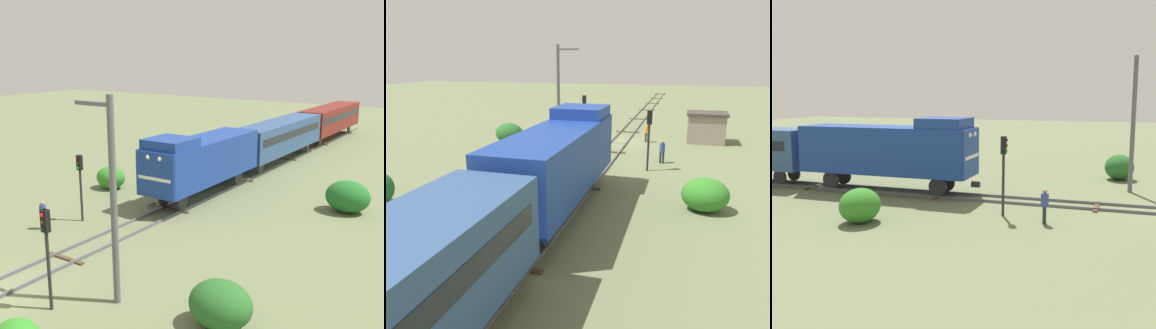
# 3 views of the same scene
# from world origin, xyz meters

# --- Properties ---
(ground_plane) EXTENTS (163.98, 163.98, 0.00)m
(ground_plane) POSITION_xyz_m (0.00, 0.00, 0.00)
(ground_plane) COLOR #66704C
(railway_track) EXTENTS (2.40, 109.32, 0.16)m
(railway_track) POSITION_xyz_m (0.00, 0.00, 0.07)
(railway_track) COLOR #595960
(railway_track) RESTS_ON ground
(locomotive) EXTENTS (2.90, 11.60, 4.60)m
(locomotive) POSITION_xyz_m (0.00, 17.12, 2.77)
(locomotive) COLOR navy
(locomotive) RESTS_ON railway_track
(traffic_signal_near) EXTENTS (0.32, 0.34, 4.18)m
(traffic_signal_near) POSITION_xyz_m (3.20, 0.95, 2.91)
(traffic_signal_near) COLOR #262628
(traffic_signal_near) RESTS_ON ground
(traffic_signal_mid) EXTENTS (0.32, 0.34, 4.08)m
(traffic_signal_mid) POSITION_xyz_m (-3.40, 8.96, 2.84)
(traffic_signal_mid) COLOR #262628
(traffic_signal_mid) RESTS_ON ground
(worker_near_track) EXTENTS (0.38, 0.38, 1.70)m
(worker_near_track) POSITION_xyz_m (-2.40, -0.24, 1.00)
(worker_near_track) COLOR #262B38
(worker_near_track) RESTS_ON ground
(worker_by_signal) EXTENTS (0.38, 0.38, 1.70)m
(worker_by_signal) POSITION_xyz_m (-4.20, 6.72, 1.00)
(worker_by_signal) COLOR #262B38
(worker_by_signal) RESTS_ON ground
(catenary_mast) EXTENTS (1.94, 0.28, 8.49)m
(catenary_mast) POSITION_xyz_m (4.94, 2.85, 4.50)
(catenary_mast) COLOR #595960
(catenary_mast) RESTS_ON ground
(relay_hut) EXTENTS (3.50, 2.90, 2.74)m
(relay_hut) POSITION_xyz_m (-7.50, -1.68, 1.39)
(relay_hut) COLOR gray
(relay_hut) RESTS_ON ground
(bush_near) EXTENTS (1.81, 1.48, 1.32)m
(bush_near) POSITION_xyz_m (4.71, -1.73, 0.66)
(bush_near) COLOR #318926
(bush_near) RESTS_ON ground
(bush_far) EXTENTS (2.30, 1.89, 1.68)m
(bush_far) POSITION_xyz_m (-6.86, 15.21, 0.84)
(bush_far) COLOR #327F26
(bush_far) RESTS_ON ground
(bush_back) EXTENTS (2.51, 2.05, 1.82)m
(bush_back) POSITION_xyz_m (9.44, 3.61, 0.91)
(bush_back) COLOR #266026
(bush_back) RESTS_ON ground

